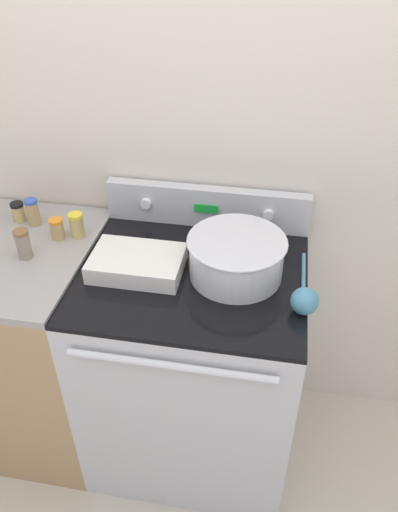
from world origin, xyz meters
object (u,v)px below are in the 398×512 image
(spice_jar_yellow_cap, at_px, (77,225))
(spice_jar_orange_cap, at_px, (57,229))
(ladle, at_px, (304,299))
(spice_jar_blue_cap, at_px, (33,212))
(casserole_dish, at_px, (137,262))
(spice_jar_brown_cap, at_px, (23,244))
(mixing_bowl, at_px, (236,255))
(spice_jar_black_cap, at_px, (18,212))

(spice_jar_yellow_cap, relative_size, spice_jar_orange_cap, 1.20)
(spice_jar_orange_cap, bearing_deg, ladle, -13.95)
(spice_jar_yellow_cap, xyz_separation_m, spice_jar_orange_cap, (-0.07, -0.02, -0.01))
(spice_jar_blue_cap, bearing_deg, casserole_dish, -23.25)
(spice_jar_yellow_cap, relative_size, spice_jar_brown_cap, 0.89)
(ladle, distance_m, spice_jar_yellow_cap, 0.87)
(spice_jar_yellow_cap, xyz_separation_m, spice_jar_brown_cap, (-0.14, -0.16, 0.01))
(spice_jar_yellow_cap, bearing_deg, mixing_bowl, -10.45)
(mixing_bowl, height_order, spice_jar_blue_cap, mixing_bowl)
(mixing_bowl, height_order, spice_jar_yellow_cap, mixing_bowl)
(spice_jar_black_cap, bearing_deg, spice_jar_yellow_cap, -13.53)
(spice_jar_brown_cap, bearing_deg, mixing_bowl, 3.37)
(mixing_bowl, bearing_deg, spice_jar_orange_cap, 172.58)
(ladle, xyz_separation_m, spice_jar_yellow_cap, (-0.84, 0.25, 0.02))
(mixing_bowl, distance_m, casserole_dish, 0.34)
(spice_jar_black_cap, bearing_deg, casserole_dish, -21.65)
(casserole_dish, bearing_deg, spice_jar_yellow_cap, 151.18)
(spice_jar_orange_cap, height_order, spice_jar_brown_cap, spice_jar_brown_cap)
(casserole_dish, height_order, spice_jar_orange_cap, spice_jar_orange_cap)
(ladle, bearing_deg, mixing_bowl, 149.22)
(mixing_bowl, xyz_separation_m, spice_jar_black_cap, (-0.87, 0.18, -0.03))
(mixing_bowl, bearing_deg, ladle, -30.78)
(spice_jar_orange_cap, xyz_separation_m, spice_jar_black_cap, (-0.20, 0.09, -0.00))
(spice_jar_orange_cap, bearing_deg, spice_jar_brown_cap, -117.07)
(mixing_bowl, xyz_separation_m, spice_jar_orange_cap, (-0.67, 0.09, -0.03))
(spice_jar_brown_cap, height_order, spice_jar_blue_cap, spice_jar_brown_cap)
(ladle, height_order, spice_jar_black_cap, spice_jar_black_cap)
(spice_jar_yellow_cap, distance_m, spice_jar_black_cap, 0.27)
(spice_jar_brown_cap, xyz_separation_m, spice_jar_blue_cap, (-0.06, 0.21, -0.00))
(mixing_bowl, distance_m, spice_jar_black_cap, 0.89)
(ladle, xyz_separation_m, spice_jar_brown_cap, (-0.97, 0.09, 0.03))
(ladle, relative_size, spice_jar_yellow_cap, 3.53)
(casserole_dish, xyz_separation_m, spice_jar_orange_cap, (-0.34, 0.13, 0.02))
(casserole_dish, height_order, ladle, ladle)
(mixing_bowl, relative_size, spice_jar_yellow_cap, 3.45)
(casserole_dish, height_order, spice_jar_yellow_cap, spice_jar_yellow_cap)
(spice_jar_yellow_cap, bearing_deg, ladle, -16.56)
(ladle, height_order, spice_jar_blue_cap, spice_jar_blue_cap)
(casserole_dish, distance_m, spice_jar_black_cap, 0.58)
(ladle, distance_m, spice_jar_blue_cap, 1.08)
(ladle, relative_size, spice_jar_blue_cap, 3.19)
(casserole_dish, xyz_separation_m, spice_jar_black_cap, (-0.54, 0.21, 0.02))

